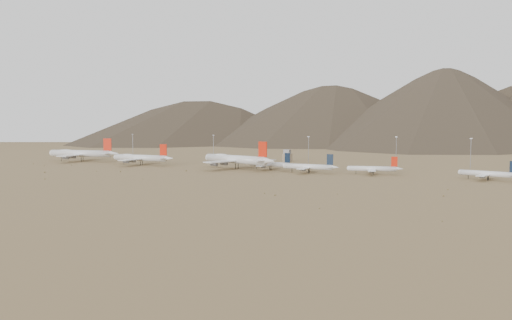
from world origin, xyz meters
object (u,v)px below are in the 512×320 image
at_px(widebody_west, 81,153).
at_px(widebody_centre, 141,158).
at_px(widebody_east, 236,159).
at_px(narrowbody_a, 271,164).
at_px(narrowbody_b, 309,167).
at_px(control_tower, 287,156).

xyz_separation_m(widebody_west, widebody_centre, (82.00, -10.52, -1.27)).
height_order(widebody_centre, widebody_east, widebody_east).
xyz_separation_m(widebody_centre, widebody_east, (96.35, 3.02, 1.44)).
xyz_separation_m(widebody_west, narrowbody_a, (207.95, -2.60, -3.34)).
height_order(widebody_west, narrowbody_b, widebody_west).
bearing_deg(control_tower, narrowbody_b, -59.74).
bearing_deg(narrowbody_b, control_tower, 119.78).
bearing_deg(narrowbody_a, widebody_centre, -169.11).
distance_m(widebody_west, narrowbody_b, 245.62).
relative_size(widebody_centre, control_tower, 5.47).
height_order(narrowbody_a, control_tower, narrowbody_a).
height_order(narrowbody_a, narrowbody_b, narrowbody_b).
relative_size(widebody_west, control_tower, 6.44).
xyz_separation_m(widebody_centre, control_tower, (106.85, 93.32, -1.41)).
xyz_separation_m(narrowbody_a, narrowbody_b, (37.26, -11.21, 0.20)).
height_order(widebody_east, narrowbody_a, widebody_east).
height_order(widebody_east, control_tower, widebody_east).
xyz_separation_m(narrowbody_a, control_tower, (-19.10, 85.39, 0.66)).
bearing_deg(widebody_centre, narrowbody_b, -1.83).
relative_size(widebody_west, narrowbody_a, 1.78).
distance_m(widebody_centre, narrowbody_a, 126.22).
bearing_deg(control_tower, widebody_centre, -138.87).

